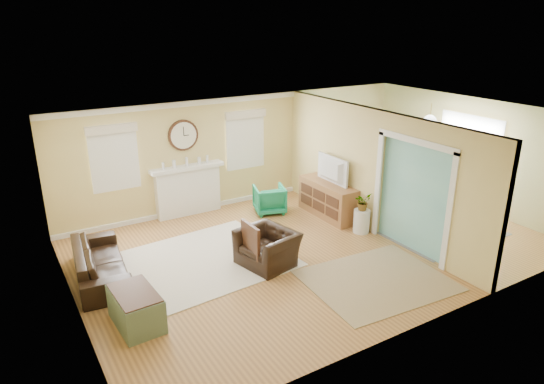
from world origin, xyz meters
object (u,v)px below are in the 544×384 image
object	(u,v)px
eames_chair	(267,248)
credenza	(328,199)
sofa	(100,262)
green_chair	(270,199)
dining_table	(419,210)

from	to	relation	value
eames_chair	credenza	xyz separation A→B (m)	(2.39, 1.30, 0.07)
sofa	credenza	xyz separation A→B (m)	(5.15, 0.22, 0.10)
sofa	credenza	world-z (taller)	credenza
sofa	green_chair	distance (m)	4.25
green_chair	dining_table	distance (m)	3.39
sofa	eames_chair	xyz separation A→B (m)	(2.76, -1.07, 0.03)
sofa	green_chair	world-z (taller)	green_chair
green_chair	dining_table	world-z (taller)	green_chair
sofa	green_chair	xyz separation A→B (m)	(4.10, 1.10, 0.02)
sofa	green_chair	size ratio (longest dim) A/B	2.96
eames_chair	green_chair	xyz separation A→B (m)	(1.35, 2.18, -0.01)
eames_chair	credenza	size ratio (longest dim) A/B	0.62
credenza	dining_table	size ratio (longest dim) A/B	0.96
eames_chair	green_chair	size ratio (longest dim) A/B	1.44
credenza	dining_table	world-z (taller)	credenza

